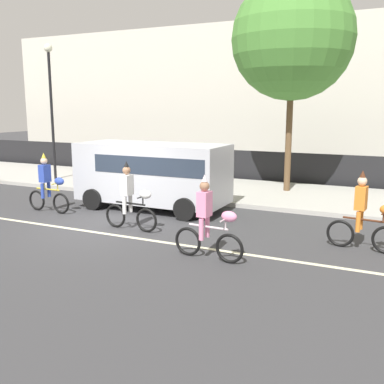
{
  "coord_description": "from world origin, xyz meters",
  "views": [
    {
      "loc": [
        7.66,
        -10.02,
        3.38
      ],
      "look_at": [
        2.31,
        1.2,
        1.0
      ],
      "focal_mm": 42.0,
      "sensor_mm": 36.0,
      "label": 1
    }
  ],
  "objects_px": {
    "parked_van_silver": "(154,171)",
    "parade_cyclist_cobalt": "(48,186)",
    "parade_cyclist_zebra": "(131,200)",
    "parade_cyclist_pink": "(209,223)",
    "parade_cyclist_orange": "(365,216)",
    "street_lamp_post": "(51,92)",
    "pedestrian_onlooker": "(187,161)"
  },
  "relations": [
    {
      "from": "parked_van_silver",
      "to": "parade_cyclist_cobalt",
      "type": "bearing_deg",
      "value": -146.33
    },
    {
      "from": "parade_cyclist_pink",
      "to": "pedestrian_onlooker",
      "type": "height_order",
      "value": "parade_cyclist_pink"
    },
    {
      "from": "parade_cyclist_cobalt",
      "to": "parked_van_silver",
      "type": "bearing_deg",
      "value": 33.67
    },
    {
      "from": "parade_cyclist_cobalt",
      "to": "parade_cyclist_zebra",
      "type": "relative_size",
      "value": 1.0
    },
    {
      "from": "parade_cyclist_zebra",
      "to": "parked_van_silver",
      "type": "xyz_separation_m",
      "value": [
        -0.74,
        2.55,
        0.44
      ]
    },
    {
      "from": "parade_cyclist_pink",
      "to": "street_lamp_post",
      "type": "bearing_deg",
      "value": 147.65
    },
    {
      "from": "street_lamp_post",
      "to": "pedestrian_onlooker",
      "type": "distance_m",
      "value": 6.64
    },
    {
      "from": "pedestrian_onlooker",
      "to": "parade_cyclist_cobalt",
      "type": "bearing_deg",
      "value": -102.87
    },
    {
      "from": "parade_cyclist_cobalt",
      "to": "street_lamp_post",
      "type": "height_order",
      "value": "street_lamp_post"
    },
    {
      "from": "parade_cyclist_cobalt",
      "to": "street_lamp_post",
      "type": "bearing_deg",
      "value": 130.27
    },
    {
      "from": "parade_cyclist_pink",
      "to": "parade_cyclist_orange",
      "type": "height_order",
      "value": "same"
    },
    {
      "from": "parade_cyclist_pink",
      "to": "pedestrian_onlooker",
      "type": "bearing_deg",
      "value": 118.91
    },
    {
      "from": "parade_cyclist_cobalt",
      "to": "parade_cyclist_pink",
      "type": "bearing_deg",
      "value": -17.03
    },
    {
      "from": "parade_cyclist_zebra",
      "to": "street_lamp_post",
      "type": "xyz_separation_m",
      "value": [
        -7.46,
        5.24,
        3.15
      ]
    },
    {
      "from": "parade_cyclist_orange",
      "to": "pedestrian_onlooker",
      "type": "xyz_separation_m",
      "value": [
        -7.97,
        6.72,
        0.17
      ]
    },
    {
      "from": "pedestrian_onlooker",
      "to": "parade_cyclist_orange",
      "type": "bearing_deg",
      "value": -40.14
    },
    {
      "from": "parade_cyclist_pink",
      "to": "parked_van_silver",
      "type": "xyz_separation_m",
      "value": [
        -3.65,
        3.88,
        0.44
      ]
    },
    {
      "from": "parade_cyclist_zebra",
      "to": "street_lamp_post",
      "type": "distance_m",
      "value": 9.65
    },
    {
      "from": "parade_cyclist_pink",
      "to": "parked_van_silver",
      "type": "bearing_deg",
      "value": 133.24
    },
    {
      "from": "parade_cyclist_pink",
      "to": "parade_cyclist_orange",
      "type": "distance_m",
      "value": 3.75
    },
    {
      "from": "parade_cyclist_cobalt",
      "to": "parade_cyclist_zebra",
      "type": "height_order",
      "value": "same"
    },
    {
      "from": "parade_cyclist_zebra",
      "to": "street_lamp_post",
      "type": "relative_size",
      "value": 0.33
    },
    {
      "from": "parade_cyclist_zebra",
      "to": "street_lamp_post",
      "type": "height_order",
      "value": "street_lamp_post"
    },
    {
      "from": "parade_cyclist_cobalt",
      "to": "parade_cyclist_orange",
      "type": "relative_size",
      "value": 1.0
    },
    {
      "from": "parade_cyclist_orange",
      "to": "parade_cyclist_cobalt",
      "type": "bearing_deg",
      "value": -178.88
    },
    {
      "from": "parade_cyclist_orange",
      "to": "street_lamp_post",
      "type": "xyz_separation_m",
      "value": [
        -13.44,
        4.4,
        3.15
      ]
    },
    {
      "from": "parade_cyclist_cobalt",
      "to": "pedestrian_onlooker",
      "type": "bearing_deg",
      "value": 77.13
    },
    {
      "from": "parked_van_silver",
      "to": "street_lamp_post",
      "type": "height_order",
      "value": "street_lamp_post"
    },
    {
      "from": "parade_cyclist_orange",
      "to": "parked_van_silver",
      "type": "distance_m",
      "value": 6.94
    },
    {
      "from": "parade_cyclist_pink",
      "to": "parked_van_silver",
      "type": "height_order",
      "value": "parked_van_silver"
    },
    {
      "from": "parade_cyclist_cobalt",
      "to": "parade_cyclist_pink",
      "type": "height_order",
      "value": "same"
    },
    {
      "from": "parade_cyclist_pink",
      "to": "parade_cyclist_zebra",
      "type": "bearing_deg",
      "value": 155.53
    }
  ]
}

